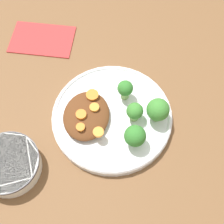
{
  "coord_description": "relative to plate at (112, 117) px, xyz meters",
  "views": [
    {
      "loc": [
        -0.04,
        0.3,
        0.61
      ],
      "look_at": [
        0.0,
        0.0,
        0.03
      ],
      "focal_mm": 50.0,
      "sensor_mm": 36.0,
      "label": 1
    }
  ],
  "objects": [
    {
      "name": "ground_plane",
      "position": [
        0.0,
        0.0,
        -0.01
      ],
      "size": [
        4.0,
        4.0,
        0.0
      ],
      "primitive_type": "plane",
      "color": "brown"
    },
    {
      "name": "plate",
      "position": [
        0.0,
        0.0,
        0.0
      ],
      "size": [
        0.26,
        0.26,
        0.02
      ],
      "color": "white",
      "rests_on": "ground_plane"
    },
    {
      "name": "dip_bowl",
      "position": [
        0.19,
        0.14,
        0.01
      ],
      "size": [
        0.13,
        0.13,
        0.04
      ],
      "color": "white",
      "rests_on": "ground_plane"
    },
    {
      "name": "stew_mound",
      "position": [
        0.05,
        0.01,
        0.02
      ],
      "size": [
        0.1,
        0.12,
        0.02
      ],
      "primitive_type": "ellipsoid",
      "color": "#5B3319",
      "rests_on": "plate"
    },
    {
      "name": "broccoli_floret_0",
      "position": [
        -0.09,
        -0.01,
        0.04
      ],
      "size": [
        0.05,
        0.05,
        0.06
      ],
      "color": "#759E51",
      "rests_on": "plate"
    },
    {
      "name": "broccoli_floret_1",
      "position": [
        -0.05,
        0.0,
        0.03
      ],
      "size": [
        0.04,
        0.04,
        0.05
      ],
      "color": "#759E51",
      "rests_on": "plate"
    },
    {
      "name": "broccoli_floret_2",
      "position": [
        -0.05,
        0.06,
        0.04
      ],
      "size": [
        0.04,
        0.04,
        0.06
      ],
      "color": "#759E51",
      "rests_on": "plate"
    },
    {
      "name": "broccoli_floret_3",
      "position": [
        -0.02,
        -0.05,
        0.04
      ],
      "size": [
        0.03,
        0.03,
        0.05
      ],
      "color": "#7FA85B",
      "rests_on": "plate"
    },
    {
      "name": "carrot_slice_0",
      "position": [
        0.04,
        -0.0,
        0.03
      ],
      "size": [
        0.02,
        0.02,
        0.01
      ],
      "primitive_type": "cylinder",
      "color": "orange",
      "rests_on": "stew_mound"
    },
    {
      "name": "carrot_slice_1",
      "position": [
        0.06,
        0.05,
        0.03
      ],
      "size": [
        0.02,
        0.02,
        0.0
      ],
      "primitive_type": "cylinder",
      "color": "orange",
      "rests_on": "stew_mound"
    },
    {
      "name": "carrot_slice_2",
      "position": [
        0.05,
        -0.03,
        0.03
      ],
      "size": [
        0.03,
        0.03,
        0.0
      ],
      "primitive_type": "cylinder",
      "color": "orange",
      "rests_on": "stew_mound"
    },
    {
      "name": "carrot_slice_3",
      "position": [
        0.06,
        0.02,
        0.03
      ],
      "size": [
        0.02,
        0.02,
        0.01
      ],
      "primitive_type": "cylinder",
      "color": "orange",
      "rests_on": "stew_mound"
    },
    {
      "name": "carrot_slice_4",
      "position": [
        0.02,
        0.05,
        0.03
      ],
      "size": [
        0.02,
        0.02,
        0.01
      ],
      "primitive_type": "cylinder",
      "color": "orange",
      "rests_on": "stew_mound"
    },
    {
      "name": "napkin",
      "position": [
        0.2,
        -0.2,
        -0.01
      ],
      "size": [
        0.16,
        0.1,
        0.01
      ],
      "rotation": [
        0.0,
        0.0,
        0.0
      ],
      "color": "#B73333",
      "rests_on": "ground_plane"
    }
  ]
}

